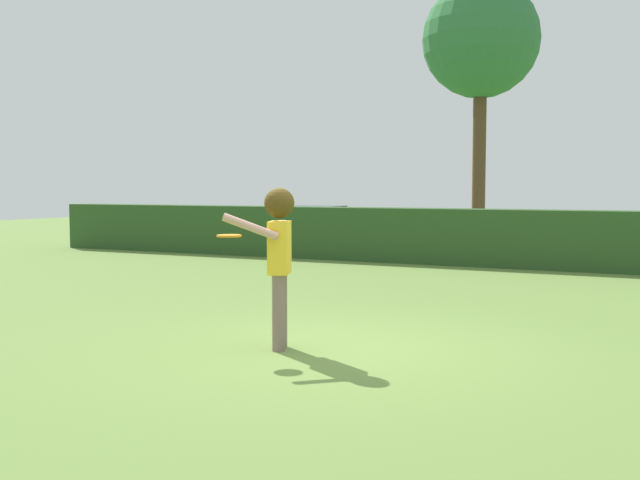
% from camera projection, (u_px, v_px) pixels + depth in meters
% --- Properties ---
extents(ground_plane, '(60.00, 60.00, 0.00)m').
position_uv_depth(ground_plane, '(327.00, 348.00, 8.30)').
color(ground_plane, olive).
extents(person, '(0.65, 0.74, 1.79)m').
position_uv_depth(person, '(279.00, 247.00, 8.17)').
color(person, '#7E6760').
rests_on(person, ground).
extents(frisbee, '(0.27, 0.27, 0.02)m').
position_uv_depth(frisbee, '(229.00, 236.00, 8.18)').
color(frisbee, orange).
extents(hedge_row, '(25.80, 0.90, 1.30)m').
position_uv_depth(hedge_row, '(511.00, 238.00, 16.71)').
color(hedge_row, '#2B4C23').
rests_on(hedge_row, ground).
extents(parked_car_blue, '(4.31, 2.04, 1.25)m').
position_uv_depth(parked_car_blue, '(303.00, 225.00, 21.85)').
color(parked_car_blue, '#263FA5').
rests_on(parked_car_blue, ground).
extents(willow_tree, '(3.78, 3.78, 8.46)m').
position_uv_depth(willow_tree, '(481.00, 41.00, 24.00)').
color(willow_tree, brown).
rests_on(willow_tree, ground).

